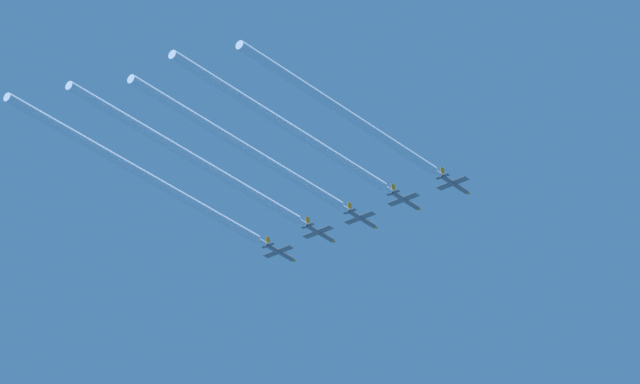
{
  "coord_description": "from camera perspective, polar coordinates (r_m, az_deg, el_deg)",
  "views": [
    {
      "loc": [
        282.02,
        -364.23,
        2.22
      ],
      "look_at": [
        -0.0,
        -14.67,
        254.16
      ],
      "focal_mm": 137.46,
      "sensor_mm": 36.0,
      "label": 1
    }
  ],
  "objects": [
    {
      "name": "jet_far_left",
      "position": [
        538.38,
        -0.93,
        -1.42
      ],
      "size": [
        7.49,
        10.9,
        2.62
      ],
      "color": "slate"
    },
    {
      "name": "jet_far_right",
      "position": [
        512.71,
        3.15,
        0.18
      ],
      "size": [
        7.49,
        10.9,
        2.62
      ],
      "color": "slate"
    },
    {
      "name": "jet_inner_right",
      "position": [
        518.74,
        2.0,
        -0.2
      ],
      "size": [
        7.49,
        10.9,
        2.62
      ],
      "color": "slate"
    },
    {
      "name": "smoke_trail_inner_left",
      "position": [
        503.78,
        -2.97,
        0.79
      ],
      "size": [
        1.97,
        73.24,
        1.97
      ],
      "color": "white"
    },
    {
      "name": "smoke_trail_inner_right",
      "position": [
        491.84,
        -0.78,
        1.54
      ],
      "size": [
        1.97,
        68.94,
        1.97
      ],
      "color": "white"
    },
    {
      "name": "smoke_trail_far_right",
      "position": [
        486.97,
        0.57,
        1.85
      ],
      "size": [
        1.97,
        64.32,
        1.97
      ],
      "color": "white"
    },
    {
      "name": "smoke_trail_center",
      "position": [
        499.38,
        -1.78,
        1.04
      ],
      "size": [
        1.97,
        68.03,
        1.97
      ],
      "color": "white"
    },
    {
      "name": "jet_center",
      "position": [
        525.66,
        0.98,
        -0.63
      ],
      "size": [
        7.49,
        10.9,
        2.62
      ],
      "color": "slate"
    },
    {
      "name": "smoke_trail_far_left",
      "position": [
        509.21,
        -4.14,
        0.41
      ],
      "size": [
        1.97,
        79.19,
        1.97
      ],
      "color": "white"
    },
    {
      "name": "jet_inner_left",
      "position": [
        531.39,
        0.0,
        -0.96
      ],
      "size": [
        7.49,
        10.9,
        2.62
      ],
      "color": "slate"
    }
  ]
}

